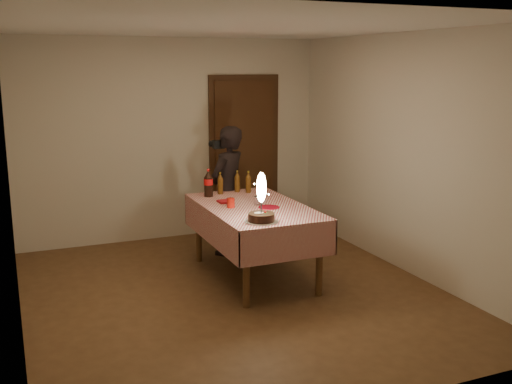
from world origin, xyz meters
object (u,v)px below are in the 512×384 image
Objects in this scene: dining_table at (254,215)px; cola_bottle at (208,183)px; amber_bottle_left at (220,184)px; photographer at (228,190)px; amber_bottle_mid at (237,182)px; amber_bottle_right at (248,183)px; birthday_cake at (261,208)px; red_plate at (269,207)px; clear_cup at (257,201)px; red_cup at (231,203)px.

cola_bottle is at bearing 115.82° from dining_table.
photographer is (0.17, 0.21, -0.13)m from amber_bottle_left.
photographer is at bearing 51.40° from amber_bottle_left.
amber_bottle_mid is at bearing 82.95° from dining_table.
cola_bottle is 0.50m from amber_bottle_right.
dining_table is 1.11× the size of photographer.
birthday_cake reaches higher than amber_bottle_right.
amber_bottle_right is at bearing -39.27° from amber_bottle_mid.
dining_table is at bearing -97.05° from amber_bottle_mid.
dining_table is 0.71m from amber_bottle_right.
amber_bottle_left is (-0.24, 0.84, 0.11)m from red_plate.
amber_bottle_left reaches higher than clear_cup.
amber_bottle_mid is (0.22, 0.03, 0.00)m from amber_bottle_left.
birthday_cake is at bearing -121.39° from red_plate.
birthday_cake is 4.77× the size of red_cup.
red_plate is at bearing -69.44° from clear_cup.
photographer is at bearing 81.58° from birthday_cake.
photographer is (0.04, 0.91, 0.09)m from dining_table.
dining_table is at bearing -4.80° from red_cup.
cola_bottle is (-0.30, 0.62, 0.26)m from dining_table.
photographer reaches higher than red_cup.
birthday_cake is at bearing -101.67° from amber_bottle_mid.
clear_cup is 0.28× the size of cola_bottle.
birthday_cake is 1.56m from photographer.
amber_bottle_right reaches higher than clear_cup.
amber_bottle_right is 0.14m from amber_bottle_mid.
birthday_cake is 0.66m from red_cup.
birthday_cake is at bearing -85.00° from cola_bottle.
amber_bottle_right is (0.33, -0.06, 0.00)m from amber_bottle_left.
amber_bottle_right is 1.00× the size of amber_bottle_mid.
amber_bottle_left is (0.17, 0.08, -0.03)m from cola_bottle.
red_plate is at bearing -74.02° from amber_bottle_left.
birthday_cake is 1.26m from cola_bottle.
photographer is at bearing 120.76° from amber_bottle_right.
red_cup is at bearing 156.56° from red_plate.
amber_bottle_left is (-0.13, 0.70, 0.22)m from dining_table.
amber_bottle_left is 1.00× the size of amber_bottle_mid.
dining_table is at bearing -79.52° from amber_bottle_left.
cola_bottle is 1.25× the size of amber_bottle_mid.
cola_bottle reaches higher than red_cup.
amber_bottle_mid is (-0.11, 0.09, 0.00)m from amber_bottle_right.
clear_cup is (0.24, 0.66, -0.08)m from birthday_cake.
photographer reaches higher than clear_cup.
cola_bottle is at bearing -154.84° from amber_bottle_left.
birthday_cake reaches higher than red_cup.
birthday_cake is at bearing -84.31° from red_cup.
birthday_cake is 1.87× the size of amber_bottle_left.
amber_bottle_mid reaches higher than dining_table.
amber_bottle_left is at bearing 105.98° from red_plate.
red_plate is at bearing 58.61° from birthday_cake.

